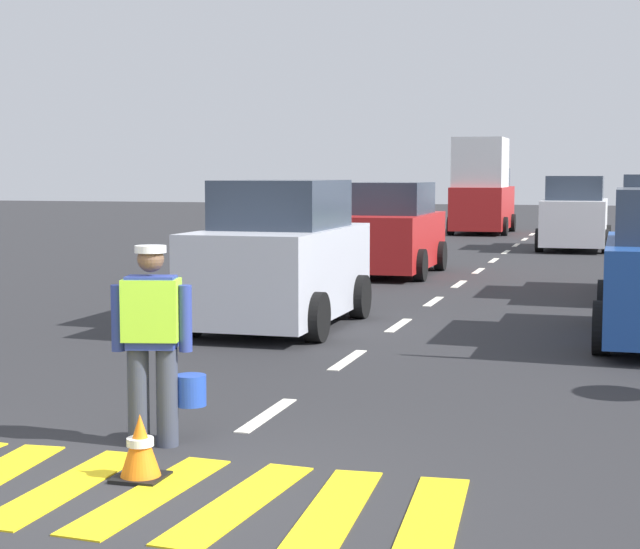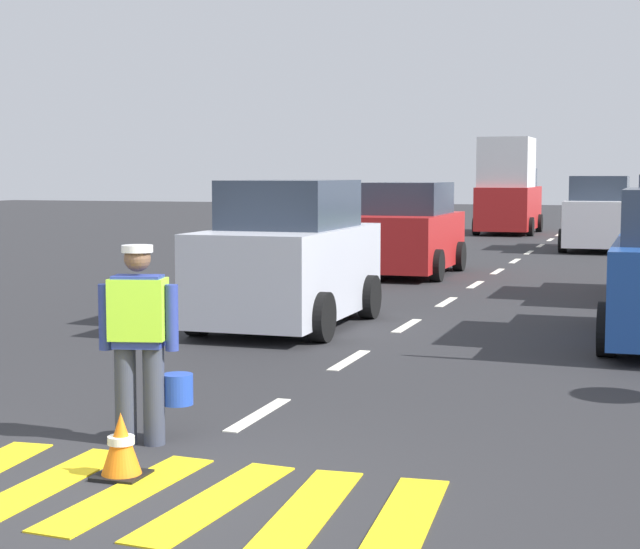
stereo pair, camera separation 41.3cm
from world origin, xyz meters
name	(u,v)px [view 1 (the left image)]	position (x,y,z in m)	size (l,w,h in m)	color
ground_plane	(495,260)	(0.00, 21.00, 0.00)	(96.00, 96.00, 0.00)	#28282B
crosswalk_stripes	(150,494)	(0.00, 0.18, 0.01)	(4.51, 1.92, 0.01)	yellow
lane_center_line	(511,248)	(0.00, 25.20, 0.00)	(0.14, 46.40, 0.01)	silver
road_worker	(155,335)	(-0.54, 1.43, 0.93)	(0.73, 0.49, 1.67)	#383D4C
traffic_cone_near	(140,447)	(-0.23, 0.50, 0.24)	(0.36, 0.36, 0.49)	black
delivery_truck	(482,190)	(-1.87, 32.85, 1.61)	(2.16, 4.60, 3.54)	red
car_outgoing_far	(575,215)	(1.83, 25.33, 1.01)	(2.06, 4.23, 2.17)	silver
car_oncoming_lead	(281,259)	(-1.65, 8.13, 1.00)	(2.03, 3.90, 2.15)	silver
car_oncoming_second	(390,232)	(-1.80, 16.37, 0.95)	(2.08, 4.09, 2.05)	red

